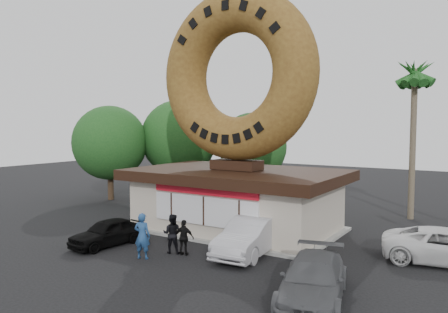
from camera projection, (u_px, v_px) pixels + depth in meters
ground at (165, 258)px, 18.73m from camera, size 90.00×90.00×0.00m
donut_shop at (237, 197)px, 23.63m from camera, size 11.20×7.20×3.80m
giant_donut at (237, 75)px, 23.16m from camera, size 9.07×2.31×9.07m
tree_west at (179, 138)px, 34.42m from camera, size 6.00×6.00×7.65m
tree_mid at (253, 147)px, 33.18m from camera, size 5.20×5.20×6.63m
tree_far at (110, 143)px, 32.97m from camera, size 5.60×5.60×7.14m
palm_near at (415, 79)px, 25.83m from camera, size 2.60×2.60×9.75m
street_lamp at (284, 141)px, 32.84m from camera, size 2.11×0.20×8.00m
person_left at (142, 236)px, 18.56m from camera, size 0.83×0.67×1.97m
person_center at (172, 234)px, 19.37m from camera, size 1.04×0.94×1.75m
person_right at (184, 238)px, 19.05m from camera, size 0.98×0.59×1.56m
car_black at (107, 232)px, 20.58m from camera, size 1.91×3.88×1.27m
car_silver at (250, 236)px, 19.23m from camera, size 2.12×4.98×1.60m
car_grey at (313, 280)px, 14.06m from camera, size 3.13×5.22×1.42m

